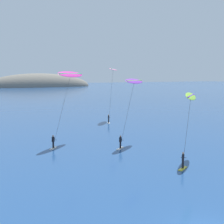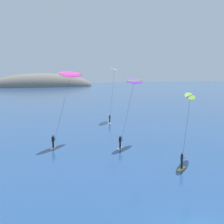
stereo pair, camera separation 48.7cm
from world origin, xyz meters
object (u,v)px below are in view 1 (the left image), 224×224
object	(u,v)px
kitesurfer_purple	(133,86)
kitesurfer_magenta	(69,79)
kitesurfer_lime	(190,102)
kitesurfer_pink	(113,73)

from	to	relation	value
kitesurfer_purple	kitesurfer_magenta	size ratio (longest dim) A/B	0.90
kitesurfer_purple	kitesurfer_lime	size ratio (longest dim) A/B	1.20
kitesurfer_purple	kitesurfer_pink	world-z (taller)	kitesurfer_pink
kitesurfer_magenta	kitesurfer_pink	bearing A→B (deg)	46.98
kitesurfer_purple	kitesurfer_lime	xyz separation A→B (m)	(1.87, -9.05, -1.39)
kitesurfer_magenta	kitesurfer_pink	world-z (taller)	kitesurfer_pink
kitesurfer_purple	kitesurfer_lime	bearing A→B (deg)	-78.30
kitesurfer_magenta	kitesurfer_lime	distance (m)	16.43
kitesurfer_purple	kitesurfer_magenta	xyz separation A→B (m)	(-7.46, 4.27, 0.97)
kitesurfer_magenta	kitesurfer_pink	xyz separation A→B (m)	(13.70, 14.68, 0.87)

